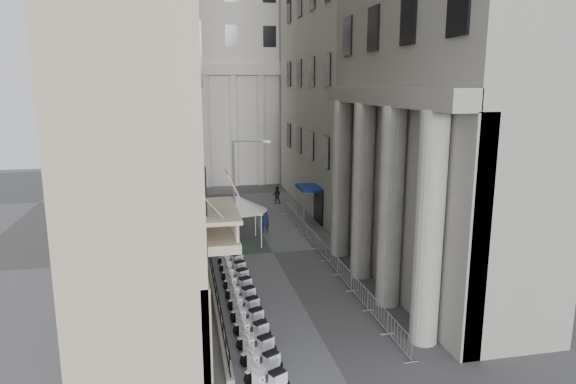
# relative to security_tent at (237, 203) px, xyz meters

# --- Properties ---
(far_building) EXTENTS (22.00, 10.00, 30.00)m
(far_building) POSITION_rel_security_tent_xyz_m (2.07, 26.12, 12.13)
(far_building) COLOR beige
(far_building) RESTS_ON ground
(iron_fence) EXTENTS (0.30, 28.00, 1.40)m
(iron_fence) POSITION_rel_security_tent_xyz_m (-2.23, -3.88, -2.87)
(iron_fence) COLOR black
(iron_fence) RESTS_ON ground
(blue_awning) EXTENTS (1.60, 3.00, 3.00)m
(blue_awning) POSITION_rel_security_tent_xyz_m (6.22, 4.12, -2.87)
(blue_awning) COLOR navy
(blue_awning) RESTS_ON ground
(flag) EXTENTS (1.00, 1.40, 8.20)m
(flag) POSITION_rel_security_tent_xyz_m (-1.93, -16.88, -2.87)
(flag) COLOR #9E0C11
(flag) RESTS_ON ground
(scooter_1) EXTENTS (1.50, 1.12, 1.50)m
(scooter_1) POSITION_rel_security_tent_xyz_m (-0.91, -17.37, -2.87)
(scooter_1) COLOR white
(scooter_1) RESTS_ON ground
(scooter_2) EXTENTS (1.50, 1.12, 1.50)m
(scooter_2) POSITION_rel_security_tent_xyz_m (-0.91, -16.05, -2.87)
(scooter_2) COLOR white
(scooter_2) RESTS_ON ground
(scooter_3) EXTENTS (1.50, 1.12, 1.50)m
(scooter_3) POSITION_rel_security_tent_xyz_m (-0.91, -14.73, -2.87)
(scooter_3) COLOR white
(scooter_3) RESTS_ON ground
(scooter_4) EXTENTS (1.50, 1.12, 1.50)m
(scooter_4) POSITION_rel_security_tent_xyz_m (-0.91, -13.42, -2.87)
(scooter_4) COLOR white
(scooter_4) RESTS_ON ground
(scooter_5) EXTENTS (1.50, 1.12, 1.50)m
(scooter_5) POSITION_rel_security_tent_xyz_m (-0.91, -12.10, -2.87)
(scooter_5) COLOR white
(scooter_5) RESTS_ON ground
(scooter_6) EXTENTS (1.50, 1.12, 1.50)m
(scooter_6) POSITION_rel_security_tent_xyz_m (-0.91, -10.79, -2.87)
(scooter_6) COLOR white
(scooter_6) RESTS_ON ground
(scooter_7) EXTENTS (1.50, 1.12, 1.50)m
(scooter_7) POSITION_rel_security_tent_xyz_m (-0.91, -9.47, -2.87)
(scooter_7) COLOR white
(scooter_7) RESTS_ON ground
(scooter_8) EXTENTS (1.50, 1.12, 1.50)m
(scooter_8) POSITION_rel_security_tent_xyz_m (-0.91, -8.15, -2.87)
(scooter_8) COLOR white
(scooter_8) RESTS_ON ground
(scooter_9) EXTENTS (1.50, 1.12, 1.50)m
(scooter_9) POSITION_rel_security_tent_xyz_m (-0.91, -6.84, -2.87)
(scooter_9) COLOR white
(scooter_9) RESTS_ON ground
(scooter_10) EXTENTS (1.50, 1.12, 1.50)m
(scooter_10) POSITION_rel_security_tent_xyz_m (-0.91, -5.52, -2.87)
(scooter_10) COLOR white
(scooter_10) RESTS_ON ground
(scooter_11) EXTENTS (1.50, 1.12, 1.50)m
(scooter_11) POSITION_rel_security_tent_xyz_m (-0.91, -4.21, -2.87)
(scooter_11) COLOR white
(scooter_11) RESTS_ON ground
(barrier_0) EXTENTS (0.60, 2.40, 1.10)m
(barrier_0) POSITION_rel_security_tent_xyz_m (5.05, -16.25, -2.87)
(barrier_0) COLOR #ADAFB5
(barrier_0) RESTS_ON ground
(barrier_1) EXTENTS (0.60, 2.40, 1.10)m
(barrier_1) POSITION_rel_security_tent_xyz_m (5.05, -13.75, -2.87)
(barrier_1) COLOR #ADAFB5
(barrier_1) RESTS_ON ground
(barrier_2) EXTENTS (0.60, 2.40, 1.10)m
(barrier_2) POSITION_rel_security_tent_xyz_m (5.05, -11.25, -2.87)
(barrier_2) COLOR #ADAFB5
(barrier_2) RESTS_ON ground
(barrier_3) EXTENTS (0.60, 2.40, 1.10)m
(barrier_3) POSITION_rel_security_tent_xyz_m (5.05, -8.75, -2.87)
(barrier_3) COLOR #ADAFB5
(barrier_3) RESTS_ON ground
(barrier_4) EXTENTS (0.60, 2.40, 1.10)m
(barrier_4) POSITION_rel_security_tent_xyz_m (5.05, -6.25, -2.87)
(barrier_4) COLOR #ADAFB5
(barrier_4) RESTS_ON ground
(barrier_5) EXTENTS (0.60, 2.40, 1.10)m
(barrier_5) POSITION_rel_security_tent_xyz_m (5.05, -3.75, -2.87)
(barrier_5) COLOR #ADAFB5
(barrier_5) RESTS_ON ground
(barrier_6) EXTENTS (0.60, 2.40, 1.10)m
(barrier_6) POSITION_rel_security_tent_xyz_m (5.05, -1.25, -2.87)
(barrier_6) COLOR #ADAFB5
(barrier_6) RESTS_ON ground
(barrier_7) EXTENTS (0.60, 2.40, 1.10)m
(barrier_7) POSITION_rel_security_tent_xyz_m (5.05, 1.25, -2.87)
(barrier_7) COLOR #ADAFB5
(barrier_7) RESTS_ON ground
(barrier_8) EXTENTS (0.60, 2.40, 1.10)m
(barrier_8) POSITION_rel_security_tent_xyz_m (5.05, 3.75, -2.87)
(barrier_8) COLOR #ADAFB5
(barrier_8) RESTS_ON ground
(barrier_9) EXTENTS (0.60, 2.40, 1.10)m
(barrier_9) POSITION_rel_security_tent_xyz_m (5.05, 6.25, -2.87)
(barrier_9) COLOR #ADAFB5
(barrier_9) RESTS_ON ground
(security_tent) EXTENTS (4.23, 4.23, 3.43)m
(security_tent) POSITION_rel_security_tent_xyz_m (0.00, 0.00, 0.00)
(security_tent) COLOR white
(security_tent) RESTS_ON ground
(street_lamp) EXTENTS (2.44, 0.67, 7.57)m
(street_lamp) POSITION_rel_security_tent_xyz_m (-0.16, -2.52, 1.61)
(street_lamp) COLOR #989BA0
(street_lamp) RESTS_ON ground
(info_kiosk) EXTENTS (0.29, 0.82, 1.71)m
(info_kiosk) POSITION_rel_security_tent_xyz_m (-0.66, -0.93, -2.00)
(info_kiosk) COLOR black
(info_kiosk) RESTS_ON ground
(pedestrian_a) EXTENTS (0.68, 0.46, 1.80)m
(pedestrian_a) POSITION_rel_security_tent_xyz_m (2.32, 2.13, -1.97)
(pedestrian_a) COLOR #0C1533
(pedestrian_a) RESTS_ON ground
(pedestrian_b) EXTENTS (0.95, 0.84, 1.65)m
(pedestrian_b) POSITION_rel_security_tent_xyz_m (4.98, 11.48, -2.04)
(pedestrian_b) COLOR black
(pedestrian_b) RESTS_ON ground
(pedestrian_c) EXTENTS (1.08, 1.02, 1.86)m
(pedestrian_c) POSITION_rel_security_tent_xyz_m (0.28, 6.30, -1.94)
(pedestrian_c) COLOR black
(pedestrian_c) RESTS_ON ground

